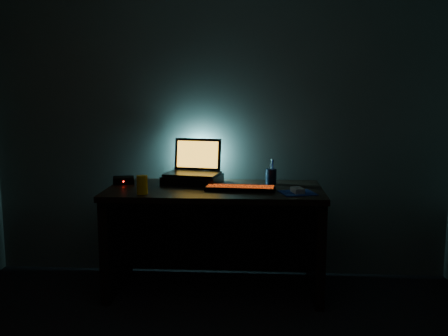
% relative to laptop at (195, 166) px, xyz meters
% --- Properties ---
extents(room, '(3.50, 4.00, 2.50)m').
position_rel_laptop_xyz_m(room, '(0.17, -1.84, 0.38)').
color(room, black).
rests_on(room, ground).
extents(desk, '(1.50, 0.70, 0.75)m').
position_rel_laptop_xyz_m(desk, '(0.17, -0.17, -0.38)').
color(desk, black).
rests_on(desk, ground).
extents(riser, '(0.45, 0.37, 0.06)m').
position_rel_laptop_xyz_m(riser, '(-0.01, -0.05, -0.09)').
color(riser, black).
rests_on(riser, desk).
extents(laptop, '(0.42, 0.35, 0.26)m').
position_rel_laptop_xyz_m(laptop, '(0.00, 0.00, 0.00)').
color(laptop, black).
rests_on(laptop, riser).
extents(keyboard, '(0.49, 0.19, 0.03)m').
position_rel_laptop_xyz_m(keyboard, '(0.35, -0.29, -0.11)').
color(keyboard, black).
rests_on(keyboard, desk).
extents(mousepad, '(0.27, 0.25, 0.00)m').
position_rel_laptop_xyz_m(mousepad, '(0.73, -0.37, -0.12)').
color(mousepad, navy).
rests_on(mousepad, desk).
extents(mouse, '(0.09, 0.12, 0.03)m').
position_rel_laptop_xyz_m(mouse, '(0.73, -0.37, -0.10)').
color(mouse, gray).
rests_on(mouse, mousepad).
extents(pen_cup, '(0.10, 0.10, 0.11)m').
position_rel_laptop_xyz_m(pen_cup, '(0.56, -0.06, -0.06)').
color(pen_cup, black).
rests_on(pen_cup, desk).
extents(juice_glass, '(0.09, 0.09, 0.12)m').
position_rel_laptop_xyz_m(juice_glass, '(-0.29, -0.46, -0.06)').
color(juice_glass, '#F7B10D').
rests_on(juice_glass, desk).
extents(router, '(0.17, 0.15, 0.05)m').
position_rel_laptop_xyz_m(router, '(-0.51, -0.10, -0.10)').
color(router, black).
rests_on(router, desk).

